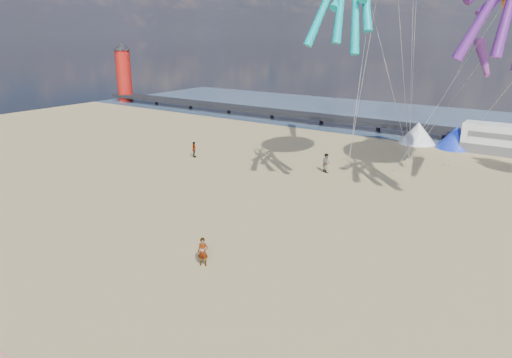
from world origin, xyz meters
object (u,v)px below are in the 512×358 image
object	(u,v)px
beachgoer_1	(326,163)
beachgoer_3	(194,150)
motorhome_0	(498,139)
tent_white	(418,133)
sandbag_b	(395,171)
sandbag_a	(348,166)
sandbag_d	(446,165)
windsock_right	(483,58)
tent_blue	(456,137)
sandbag_e	(409,160)
standing_person	(203,252)
lighthouse	(124,76)

from	to	relation	value
beachgoer_1	beachgoer_3	bearing A→B (deg)	43.60
motorhome_0	beachgoer_3	xyz separation A→B (m)	(-24.41, -18.86, -0.72)
tent_white	sandbag_b	world-z (taller)	tent_white
beachgoer_3	sandbag_a	world-z (taller)	beachgoer_3
sandbag_d	windsock_right	world-z (taller)	windsock_right
tent_blue	beachgoer_3	bearing A→B (deg)	-137.27
motorhome_0	sandbag_a	size ratio (longest dim) A/B	13.20
beachgoer_1	sandbag_e	world-z (taller)	beachgoer_1
standing_person	sandbag_a	world-z (taller)	standing_person
beachgoer_3	windsock_right	world-z (taller)	windsock_right
sandbag_a	motorhome_0	bearing A→B (deg)	52.43
sandbag_a	sandbag_b	world-z (taller)	same
lighthouse	sandbag_b	bearing A→B (deg)	-16.39
standing_person	windsock_right	distance (m)	25.67
tent_blue	windsock_right	bearing A→B (deg)	-74.22
lighthouse	standing_person	xyz separation A→B (m)	(53.13, -39.26, -3.72)
tent_white	sandbag_b	size ratio (longest dim) A/B	8.00
tent_white	sandbag_a	xyz separation A→B (m)	(-2.34, -13.44, -1.09)
motorhome_0	sandbag_b	size ratio (longest dim) A/B	13.20
sandbag_a	standing_person	bearing A→B (deg)	-86.16
tent_blue	standing_person	xyz separation A→B (m)	(-4.87, -35.26, -0.42)
beachgoer_1	sandbag_a	bearing A→B (deg)	-80.41
beachgoer_1	sandbag_a	world-z (taller)	beachgoer_1
standing_person	tent_white	bearing A→B (deg)	64.78
sandbag_b	sandbag_d	distance (m)	5.45
tent_white	windsock_right	xyz separation A→B (m)	(7.64, -12.87, 8.80)
sandbag_e	sandbag_a	bearing A→B (deg)	-126.23
windsock_right	tent_blue	bearing A→B (deg)	85.04
sandbag_a	sandbag_b	xyz separation A→B (m)	(4.06, 1.04, 0.00)
beachgoer_1	sandbag_b	size ratio (longest dim) A/B	3.41
motorhome_0	beachgoer_1	size ratio (longest dim) A/B	3.88
beachgoer_3	tent_blue	bearing A→B (deg)	-93.41
sandbag_b	sandbag_e	distance (m)	4.34
standing_person	beachgoer_1	bearing A→B (deg)	73.49
tent_blue	standing_person	distance (m)	35.60
tent_blue	beachgoer_1	world-z (taller)	tent_blue
lighthouse	windsock_right	size ratio (longest dim) A/B	1.91
sandbag_a	windsock_right	size ratio (longest dim) A/B	0.11
sandbag_b	sandbag_e	xyz separation A→B (m)	(-0.11, 4.34, 0.00)
beachgoer_1	windsock_right	bearing A→B (deg)	-133.03
beachgoer_3	sandbag_e	distance (m)	21.02
sandbag_d	tent_white	bearing A→B (deg)	121.90
beachgoer_1	sandbag_e	size ratio (longest dim) A/B	3.41
lighthouse	windsock_right	distance (m)	64.14
sandbag_a	beachgoer_3	bearing A→B (deg)	-158.94
standing_person	motorhome_0	bearing A→B (deg)	52.08
tent_white	beachgoer_3	size ratio (longest dim) A/B	2.55
standing_person	sandbag_b	distance (m)	23.03
beachgoer_1	tent_blue	bearing A→B (deg)	-83.51
motorhome_0	tent_white	xyz separation A→B (m)	(-8.00, 0.00, -0.30)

